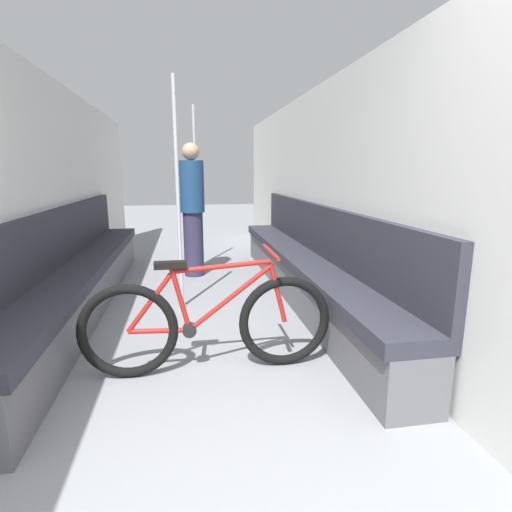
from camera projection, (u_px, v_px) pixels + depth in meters
name	position (u px, v px, depth m)	size (l,w,h in m)	color
wall_left	(38.00, 198.00, 3.40)	(0.10, 8.82, 2.17)	silver
wall_right	(335.00, 195.00, 3.85)	(0.10, 8.82, 2.17)	silver
bench_seat_row_left	(81.00, 277.00, 3.77)	(0.43, 4.38, 0.97)	#5B5B60
bench_seat_row_right	(304.00, 268.00, 4.14)	(0.43, 4.38, 0.97)	#5B5B60
bicycle	(209.00, 324.00, 2.61)	(1.65, 0.46, 0.81)	black
grab_pole_near	(196.00, 191.00, 5.35)	(0.08, 0.08, 2.15)	gray
grab_pole_far	(178.00, 200.00, 3.72)	(0.08, 0.08, 2.15)	gray
passenger_standing	(192.00, 209.00, 4.94)	(0.30, 0.30, 1.64)	#332D4C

